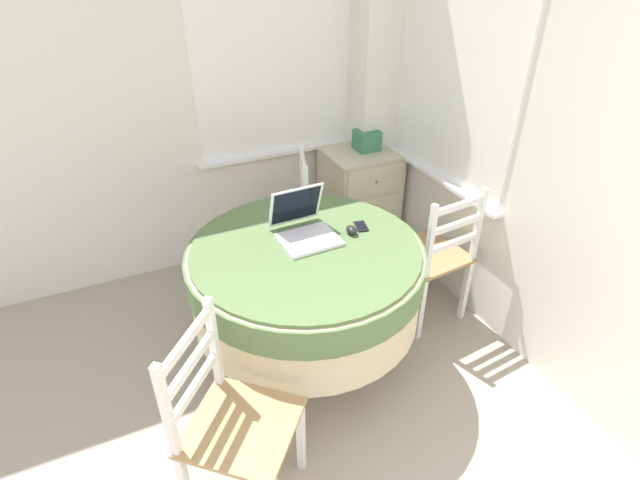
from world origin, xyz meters
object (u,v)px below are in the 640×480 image
(laptop, at_px, (304,227))
(dining_chair_near_right_window, at_px, (433,257))
(dining_chair_near_back_window, at_px, (284,220))
(corner_cabinet, at_px, (359,198))
(round_dining_table, at_px, (306,276))
(computer_mouse, at_px, (352,230))
(cell_phone, at_px, (361,226))
(storage_box, at_px, (367,140))
(dining_chair_camera_near, at_px, (232,423))

(laptop, distance_m, dining_chair_near_right_window, 0.90)
(dining_chair_near_back_window, bearing_deg, dining_chair_near_right_window, -49.91)
(dining_chair_near_back_window, xyz_separation_m, dining_chair_near_right_window, (0.66, -0.79, 0.00))
(dining_chair_near_back_window, bearing_deg, corner_cabinet, 14.51)
(round_dining_table, relative_size, dining_chair_near_back_window, 1.32)
(dining_chair_near_back_window, distance_m, corner_cabinet, 0.70)
(computer_mouse, relative_size, corner_cabinet, 0.10)
(corner_cabinet, bearing_deg, dining_chair_near_back_window, -165.49)
(cell_phone, relative_size, corner_cabinet, 0.15)
(round_dining_table, xyz_separation_m, computer_mouse, (0.27, 0.02, 0.20))
(storage_box, bearing_deg, corner_cabinet, -171.62)
(cell_phone, xyz_separation_m, dining_chair_camera_near, (-0.95, -0.67, -0.33))
(round_dining_table, relative_size, storage_box, 7.59)
(dining_chair_near_back_window, relative_size, dining_chair_camera_near, 1.00)
(cell_phone, distance_m, dining_chair_near_right_window, 0.60)
(storage_box, bearing_deg, cell_phone, -120.58)
(round_dining_table, xyz_separation_m, laptop, (0.04, 0.10, 0.24))
(round_dining_table, relative_size, laptop, 3.70)
(round_dining_table, xyz_separation_m, corner_cabinet, (0.87, 1.00, -0.21))
(dining_chair_camera_near, bearing_deg, dining_chair_near_right_window, 24.15)
(corner_cabinet, bearing_deg, round_dining_table, -130.93)
(dining_chair_near_back_window, relative_size, storage_box, 5.73)
(dining_chair_near_right_window, relative_size, corner_cabinet, 1.19)
(round_dining_table, height_order, laptop, laptop)
(cell_phone, bearing_deg, computer_mouse, -154.30)
(laptop, relative_size, corner_cabinet, 0.43)
(dining_chair_camera_near, bearing_deg, dining_chair_near_back_window, 61.34)
(cell_phone, relative_size, dining_chair_near_right_window, 0.12)
(computer_mouse, bearing_deg, dining_chair_near_back_window, 95.90)
(round_dining_table, relative_size, dining_chair_camera_near, 1.32)
(laptop, bearing_deg, round_dining_table, -110.31)
(corner_cabinet, bearing_deg, laptop, -132.71)
(laptop, xyz_separation_m, dining_chair_camera_near, (-0.63, -0.71, -0.38))
(laptop, relative_size, dining_chair_near_back_window, 0.36)
(computer_mouse, bearing_deg, corner_cabinet, 58.82)
(dining_chair_camera_near, distance_m, storage_box, 2.25)
(storage_box, bearing_deg, dining_chair_near_right_window, -93.52)
(laptop, height_order, cell_phone, laptop)
(cell_phone, distance_m, storage_box, 1.10)
(storage_box, bearing_deg, dining_chair_near_back_window, -165.87)
(round_dining_table, distance_m, dining_chair_camera_near, 0.87)
(round_dining_table, bearing_deg, cell_phone, 9.20)
(cell_phone, bearing_deg, storage_box, 59.42)
(corner_cabinet, xyz_separation_m, storage_box, (0.05, 0.01, 0.46))
(round_dining_table, distance_m, dining_chair_near_right_window, 0.87)
(round_dining_table, height_order, storage_box, storage_box)
(corner_cabinet, bearing_deg, cell_phone, -118.66)
(dining_chair_near_right_window, bearing_deg, corner_cabinet, 89.19)
(computer_mouse, bearing_deg, laptop, 160.88)
(round_dining_table, height_order, cell_phone, cell_phone)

